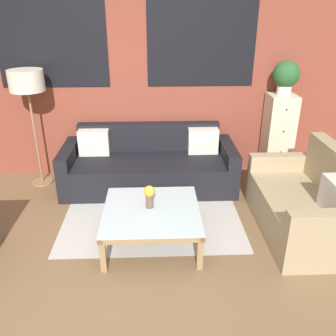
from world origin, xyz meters
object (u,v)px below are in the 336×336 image
settee_vintage (306,205)px  floor_lamp (27,85)px  potted_plant (286,76)px  drawer_cabinet (278,137)px  couch_dark (149,166)px  coffee_table (151,214)px  flower_vase (149,195)px

settee_vintage → floor_lamp: floor_lamp is taller
settee_vintage → potted_plant: 1.76m
settee_vintage → drawer_cabinet: size_ratio=1.23×
couch_dark → floor_lamp: 1.83m
floor_lamp → drawer_cabinet: 3.34m
floor_lamp → potted_plant: potted_plant is taller
floor_lamp → drawer_cabinet: size_ratio=1.31×
coffee_table → settee_vintage: bearing=4.6°
coffee_table → potted_plant: potted_plant is taller
drawer_cabinet → potted_plant: (0.00, 0.00, 0.83)m
couch_dark → potted_plant: (1.77, 0.22, 1.14)m
floor_lamp → potted_plant: size_ratio=3.52×
coffee_table → drawer_cabinet: (1.74, 1.50, 0.26)m
drawer_cabinet → potted_plant: bearing=90.0°
settee_vintage → coffee_table: size_ratio=1.50×
settee_vintage → coffee_table: settee_vintage is taller
drawer_cabinet → flower_vase: size_ratio=4.88×
floor_lamp → potted_plant: bearing=1.6°
settee_vintage → flower_vase: bearing=-177.0°
couch_dark → drawer_cabinet: (1.77, 0.22, 0.31)m
settee_vintage → floor_lamp: 3.55m
drawer_cabinet → couch_dark: bearing=-172.8°
floor_lamp → flower_vase: 2.19m
couch_dark → potted_plant: bearing=7.2°
couch_dark → potted_plant: size_ratio=5.16×
couch_dark → flower_vase: bearing=-89.2°
drawer_cabinet → flower_vase: drawer_cabinet is taller
coffee_table → floor_lamp: 2.31m
coffee_table → floor_lamp: bearing=137.1°
flower_vase → floor_lamp: bearing=137.6°
couch_dark → coffee_table: couch_dark is taller
settee_vintage → potted_plant: size_ratio=3.31×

